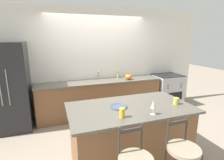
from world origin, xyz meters
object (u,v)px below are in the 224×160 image
Objects in this scene: refrigerator at (9,87)px; coffee_mug at (176,101)px; pumpkin_decoration at (129,77)px; wine_glass at (153,105)px; dinner_plate at (119,107)px; tumbler_cup at (122,113)px; soap_bottle at (118,76)px; bar_stool_far at (183,157)px; oven_range at (167,90)px.

refrigerator reaches higher than coffee_mug.
pumpkin_decoration is (2.73, -0.04, 0.04)m from refrigerator.
wine_glass is 1.61× the size of coffee_mug.
tumbler_cup is (-0.09, -0.34, 0.05)m from dinner_plate.
refrigerator reaches higher than soap_bottle.
refrigerator reaches higher than tumbler_cup.
wine_glass reaches higher than coffee_mug.
bar_stool_far is (2.27, -2.61, -0.37)m from refrigerator.
refrigerator is 4.03m from oven_range.
tumbler_cup reaches higher than dinner_plate.
coffee_mug is 1.91m from pumpkin_decoration.
dinner_plate is 0.36m from tumbler_cup.
tumbler_cup is at bearing 138.44° from bar_stool_far.
dinner_plate is 2.12m from soap_bottle.
wine_glass reaches higher than oven_range.
refrigerator reaches higher than bar_stool_far.
pumpkin_decoration reaches higher than soap_bottle.
oven_range is 2.94m from wine_glass.
pumpkin_decoration is (0.05, 1.90, -0.01)m from coffee_mug.
soap_bottle is (-0.19, 0.26, -0.00)m from pumpkin_decoration.
oven_range is 3.19m from tumbler_cup.
pumpkin_decoration is at bearing -53.83° from soap_bottle.
tumbler_cup is (-0.43, 0.05, -0.07)m from wine_glass.
tumbler_cup is at bearing -116.59° from pumpkin_decoration.
refrigerator is at bearing -179.40° from oven_range.
dinner_plate is (1.78, -1.76, 0.01)m from refrigerator.
pumpkin_decoration is (0.61, 2.11, -0.09)m from wine_glass.
tumbler_cup is 0.80× the size of soap_bottle.
pumpkin_decoration is at bearing 74.01° from wine_glass.
oven_range is 1.55m from soap_bottle.
refrigerator is 2.02× the size of oven_range.
soap_bottle is (0.27, 2.83, 0.41)m from bar_stool_far.
refrigerator is at bearing 179.25° from pumpkin_decoration.
oven_range is at bearing -7.09° from soap_bottle.
oven_range is 2.89m from dinner_plate.
dinner_plate is at bearing -110.95° from soap_bottle.
wine_glass is 2.20m from pumpkin_decoration.
refrigerator reaches higher than dinner_plate.
bar_stool_far reaches higher than oven_range.
tumbler_cup is at bearing -137.02° from oven_range.
soap_bottle reaches higher than bar_stool_far.
bar_stool_far is 6.31× the size of soap_bottle.
bar_stool_far is at bearing -95.47° from soap_bottle.
dinner_plate is 2.19× the size of coffee_mug.
refrigerator is 11.73× the size of soap_bottle.
wine_glass is at bearing -48.68° from dinner_plate.
soap_bottle is at bearing 172.91° from oven_range.
coffee_mug reaches higher than oven_range.
refrigerator is 7.19× the size of dinner_plate.
tumbler_cup is 2.31m from pumpkin_decoration.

